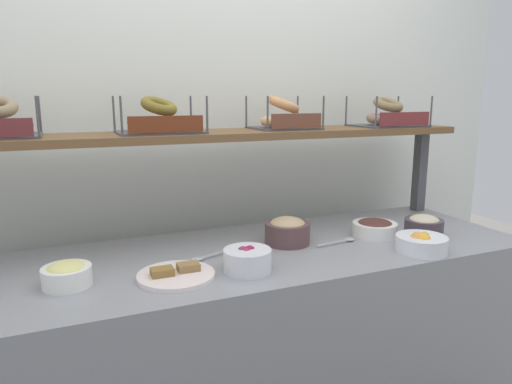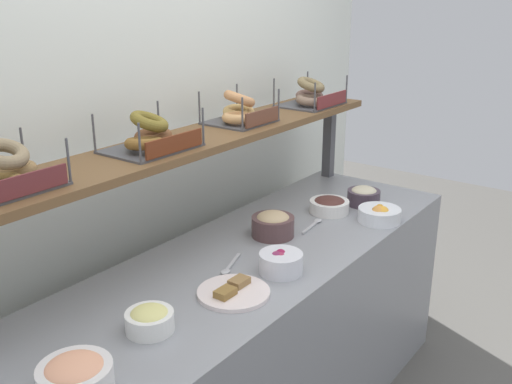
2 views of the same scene
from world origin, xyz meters
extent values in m
cube|color=white|center=(0.00, 0.55, 1.20)|extent=(3.39, 0.06, 2.40)
cube|color=gray|center=(0.00, 0.00, 0.42)|extent=(2.19, 0.70, 0.85)
cube|color=#4C4C51|center=(1.04, 0.27, 1.05)|extent=(0.05, 0.05, 0.40)
cube|color=brown|center=(0.00, 0.27, 1.26)|extent=(2.15, 0.32, 0.03)
cylinder|color=white|center=(0.56, -0.02, 0.88)|extent=(0.18, 0.18, 0.06)
ellipsoid|color=#4F2C26|center=(0.56, -0.02, 0.90)|extent=(0.14, 0.14, 0.04)
cylinder|color=brown|center=(0.18, 0.04, 0.89)|extent=(0.18, 0.18, 0.08)
ellipsoid|color=tan|center=(0.18, 0.04, 0.93)|extent=(0.14, 0.14, 0.06)
cylinder|color=white|center=(-0.08, -0.18, 0.89)|extent=(0.16, 0.16, 0.08)
sphere|color=#882D56|center=(-0.09, -0.17, 0.91)|extent=(0.04, 0.04, 0.04)
sphere|color=#9F2E4C|center=(-0.08, -0.18, 0.91)|extent=(0.03, 0.03, 0.03)
sphere|color=#971B44|center=(-0.07, -0.17, 0.91)|extent=(0.04, 0.04, 0.04)
cylinder|color=white|center=(0.59, -0.25, 0.88)|extent=(0.19, 0.19, 0.06)
sphere|color=#F9AD37|center=(0.58, -0.27, 0.90)|extent=(0.05, 0.05, 0.05)
sphere|color=gold|center=(0.61, -0.24, 0.90)|extent=(0.04, 0.04, 0.04)
sphere|color=#EB9B45|center=(0.57, -0.25, 0.90)|extent=(0.06, 0.06, 0.06)
cylinder|color=white|center=(-0.63, -0.08, 0.88)|extent=(0.15, 0.15, 0.06)
ellipsoid|color=#E6DF83|center=(-0.63, -0.08, 0.91)|extent=(0.12, 0.12, 0.04)
cylinder|color=#433541|center=(0.74, -0.10, 0.89)|extent=(0.16, 0.16, 0.07)
ellipsoid|color=beige|center=(0.74, -0.10, 0.92)|extent=(0.12, 0.12, 0.05)
cylinder|color=white|center=(-0.31, -0.14, 0.86)|extent=(0.25, 0.25, 0.01)
cube|color=olive|center=(-0.35, -0.14, 0.88)|extent=(0.07, 0.05, 0.02)
cube|color=olive|center=(-0.27, -0.13, 0.88)|extent=(0.07, 0.05, 0.02)
cube|color=#B7B7BC|center=(-0.12, 0.01, 0.86)|extent=(0.14, 0.06, 0.01)
ellipsoid|color=#B7B7BC|center=(-0.21, -0.02, 0.86)|extent=(0.04, 0.03, 0.01)
cube|color=#B7B7BC|center=(0.33, -0.05, 0.86)|extent=(0.14, 0.03, 0.01)
ellipsoid|color=#B7B7BC|center=(0.42, -0.04, 0.86)|extent=(0.04, 0.03, 0.01)
cylinder|color=#4C4C51|center=(-0.68, 0.17, 1.35)|extent=(0.01, 0.01, 0.14)
cylinder|color=#4C4C51|center=(-0.68, 0.40, 1.35)|extent=(0.01, 0.01, 0.14)
torus|color=olive|center=(-0.77, 0.32, 1.32)|extent=(0.20, 0.20, 0.05)
cube|color=#4C4C51|center=(-0.26, 0.27, 1.28)|extent=(0.32, 0.24, 0.01)
cylinder|color=#4C4C51|center=(-0.42, 0.16, 1.35)|extent=(0.01, 0.01, 0.14)
cylinder|color=#4C4C51|center=(-0.10, 0.16, 1.35)|extent=(0.01, 0.01, 0.14)
cylinder|color=#4C4C51|center=(-0.42, 0.39, 1.35)|extent=(0.01, 0.01, 0.14)
cylinder|color=#4C4C51|center=(-0.10, 0.39, 1.35)|extent=(0.01, 0.01, 0.14)
cube|color=maroon|center=(-0.26, 0.15, 1.32)|extent=(0.27, 0.01, 0.06)
torus|color=brown|center=(-0.32, 0.24, 1.32)|extent=(0.20, 0.20, 0.06)
torus|color=brown|center=(-0.21, 0.31, 1.31)|extent=(0.14, 0.14, 0.05)
torus|color=olive|center=(-0.26, 0.27, 1.38)|extent=(0.20, 0.20, 0.09)
cube|color=#4C4C51|center=(0.28, 0.29, 1.28)|extent=(0.27, 0.24, 0.01)
cylinder|color=#4C4C51|center=(0.15, 0.17, 1.35)|extent=(0.01, 0.01, 0.14)
cylinder|color=#4C4C51|center=(0.41, 0.17, 1.35)|extent=(0.01, 0.01, 0.14)
cylinder|color=#4C4C51|center=(0.15, 0.40, 1.35)|extent=(0.01, 0.01, 0.14)
cylinder|color=#4C4C51|center=(0.41, 0.40, 1.35)|extent=(0.01, 0.01, 0.14)
cube|color=brown|center=(0.28, 0.17, 1.32)|extent=(0.23, 0.01, 0.06)
torus|color=tan|center=(0.23, 0.26, 1.31)|extent=(0.18, 0.18, 0.05)
torus|color=tan|center=(0.32, 0.32, 1.32)|extent=(0.20, 0.20, 0.06)
torus|color=tan|center=(0.28, 0.29, 1.38)|extent=(0.19, 0.19, 0.09)
cube|color=#4C4C51|center=(0.80, 0.25, 1.28)|extent=(0.32, 0.24, 0.01)
cylinder|color=#4C4C51|center=(0.65, 0.14, 1.35)|extent=(0.01, 0.01, 0.14)
cylinder|color=#4C4C51|center=(0.96, 0.14, 1.35)|extent=(0.01, 0.01, 0.14)
cylinder|color=#4C4C51|center=(0.65, 0.37, 1.35)|extent=(0.01, 0.01, 0.14)
cylinder|color=#4C4C51|center=(0.96, 0.37, 1.35)|extent=(0.01, 0.01, 0.14)
cube|color=maroon|center=(0.80, 0.13, 1.32)|extent=(0.27, 0.01, 0.06)
torus|color=#836A57|center=(0.75, 0.22, 1.32)|extent=(0.20, 0.20, 0.05)
torus|color=#826155|center=(0.85, 0.29, 1.32)|extent=(0.20, 0.20, 0.06)
torus|color=olive|center=(0.80, 0.25, 1.38)|extent=(0.17, 0.18, 0.08)
camera|label=1|loc=(-0.62, -1.53, 1.42)|focal=32.55mm
camera|label=2|loc=(-1.68, -1.25, 1.83)|focal=41.16mm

